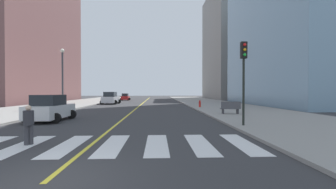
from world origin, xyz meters
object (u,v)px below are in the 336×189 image
at_px(traffic_light_near_corner, 244,67).
at_px(fire_hydrant, 200,104).
at_px(car_red_second, 125,97).
at_px(pedestrian_crossing, 29,123).
at_px(car_silver_third, 111,98).
at_px(park_bench, 230,108).
at_px(car_white_nearest, 50,109).
at_px(street_lamp, 63,73).

xyz_separation_m(traffic_light_near_corner, fire_hydrant, (0.32, 16.24, -3.10)).
bearing_deg(car_red_second, pedestrian_crossing, -87.33).
relative_size(traffic_light_near_corner, fire_hydrant, 5.66).
distance_m(car_red_second, pedestrian_crossing, 47.60).
xyz_separation_m(car_silver_third, pedestrian_crossing, (2.82, -30.72, -0.08)).
bearing_deg(pedestrian_crossing, park_bench, 174.59).
distance_m(car_white_nearest, park_bench, 15.02).
xyz_separation_m(car_white_nearest, car_silver_third, (-0.16, 22.92, 0.07)).
bearing_deg(car_silver_third, park_bench, -50.30).
height_order(car_white_nearest, car_silver_third, car_silver_third).
height_order(car_red_second, pedestrian_crossing, car_red_second).
bearing_deg(car_white_nearest, park_bench, 14.77).
bearing_deg(car_red_second, car_white_nearest, -90.54).
bearing_deg(car_red_second, car_silver_third, -91.15).
bearing_deg(park_bench, car_silver_third, 37.98).
relative_size(car_white_nearest, car_red_second, 1.18).
distance_m(car_white_nearest, car_silver_third, 22.92).
distance_m(fire_hydrant, street_lamp, 17.17).
height_order(car_red_second, park_bench, car_red_second).
xyz_separation_m(car_red_second, fire_hydrant, (13.45, -27.27, -0.20)).
bearing_deg(traffic_light_near_corner, pedestrian_crossing, 20.95).
distance_m(car_silver_third, fire_hydrant, 17.19).
relative_size(car_silver_third, pedestrian_crossing, 2.93).
bearing_deg(car_red_second, traffic_light_near_corner, -73.69).
xyz_separation_m(car_red_second, park_bench, (14.60, -36.39, -0.09)).
bearing_deg(fire_hydrant, traffic_light_near_corner, -91.11).
relative_size(car_silver_third, park_bench, 2.65).
bearing_deg(fire_hydrant, pedestrian_crossing, -118.11).
height_order(car_red_second, fire_hydrant, car_red_second).
height_order(car_white_nearest, park_bench, car_white_nearest).
xyz_separation_m(car_silver_third, street_lamp, (-2.93, -12.97, 3.33)).
distance_m(pedestrian_crossing, fire_hydrant, 22.97).
relative_size(car_red_second, street_lamp, 0.54).
distance_m(car_silver_third, park_bench, 24.54).
xyz_separation_m(car_white_nearest, car_red_second, (0.04, 39.73, -0.13)).
distance_m(car_red_second, traffic_light_near_corner, 45.54).
bearing_deg(street_lamp, traffic_light_near_corner, -40.17).
xyz_separation_m(pedestrian_crossing, street_lamp, (-5.75, 17.75, 3.41)).
relative_size(car_white_nearest, pedestrian_crossing, 2.71).
bearing_deg(car_silver_third, car_white_nearest, -86.98).
distance_m(car_white_nearest, traffic_light_near_corner, 13.98).
xyz_separation_m(car_silver_third, traffic_light_near_corner, (13.33, -26.69, 2.70)).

